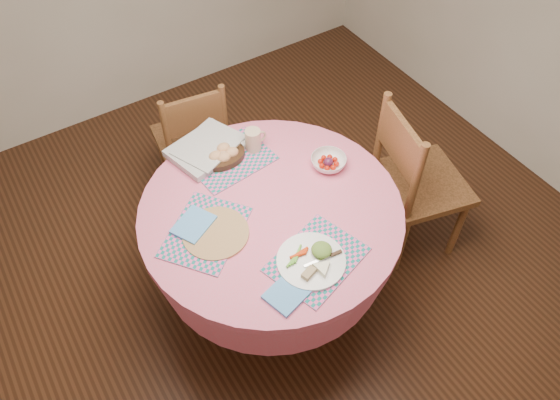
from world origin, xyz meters
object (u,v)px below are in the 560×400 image
Objects in this scene: dining_table at (271,234)px; wicker_trivet at (216,233)px; fruit_bowl at (328,162)px; chair_back at (193,138)px; latte_mug at (253,140)px; chair_right at (414,180)px; bread_bowl at (223,155)px; dinner_plate at (313,260)px.

wicker_trivet is (-0.29, 0.01, 0.20)m from dining_table.
fruit_bowl is at bearing 11.84° from dining_table.
dining_table is 5.89× the size of fruit_bowl.
dining_table is 1.40× the size of chair_back.
dining_table is 0.48m from latte_mug.
chair_right is 4.77× the size of fruit_bowl.
wicker_trivet is at bearing -123.07° from bread_bowl.
bread_bowl is (-0.03, 0.40, 0.23)m from dining_table.
wicker_trivet is 0.46m from dinner_plate.
dinner_plate is 0.75m from latte_mug.
dining_table is at bearing -109.60° from latte_mug.
dining_table is at bearing 88.72° from dinner_plate.
dinner_plate is (-0.01, -0.35, 0.22)m from dining_table.
dinner_plate reaches higher than dining_table.
wicker_trivet is 2.53× the size of latte_mug.
latte_mug is at bearing 41.60° from wicker_trivet.
fruit_bowl is (0.42, -0.32, -0.01)m from bread_bowl.
chair_back is 3.85× the size of bread_bowl.
wicker_trivet is at bearing 98.82° from chair_right.
bread_bowl reaches higher than dinner_plate.
chair_back is at bearing 88.74° from dining_table.
dinner_plate reaches higher than fruit_bowl.
chair_right reaches higher than latte_mug.
latte_mug is at bearing 70.40° from dining_table.
dining_table is 4.17× the size of dinner_plate.
wicker_trivet is at bearing 178.34° from dining_table.
latte_mug is (0.14, 0.74, 0.04)m from dinner_plate.
chair_right reaches higher than chair_back.
chair_back is 1.00m from wicker_trivet.
bread_bowl is at bearing 91.80° from dinner_plate.
dining_table is 0.86m from chair_right.
latte_mug reaches higher than fruit_bowl.
bread_bowl is at bearing 94.53° from dining_table.
chair_back is 7.48× the size of latte_mug.
dining_table is at bearing -1.66° from wicker_trivet.
latte_mug reaches higher than dining_table.
dining_table is 0.46m from bread_bowl.
chair_right reaches higher than dining_table.
dinner_plate is at bearing -101.09° from latte_mug.
chair_right is 3.35× the size of wicker_trivet.
chair_back is 0.65m from latte_mug.
bread_bowl reaches higher than wicker_trivet.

